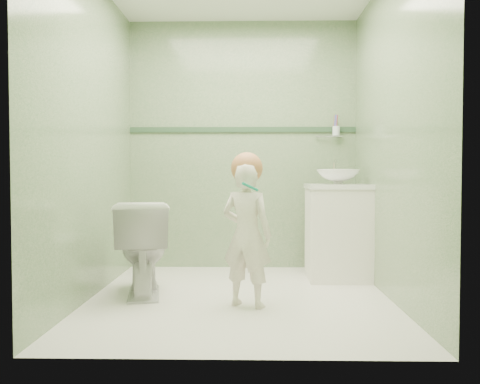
{
  "coord_description": "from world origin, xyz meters",
  "views": [
    {
      "loc": [
        0.08,
        -3.72,
        0.92
      ],
      "look_at": [
        0.0,
        0.15,
        0.78
      ],
      "focal_mm": 38.04,
      "sensor_mm": 36.0,
      "label": 1
    }
  ],
  "objects": [
    {
      "name": "ground",
      "position": [
        0.0,
        0.0,
        0.0
      ],
      "size": [
        2.5,
        2.5,
        0.0
      ],
      "primitive_type": "plane",
      "color": "white",
      "rests_on": "ground"
    },
    {
      "name": "room_shell",
      "position": [
        0.0,
        0.0,
        1.2
      ],
      "size": [
        2.5,
        2.54,
        2.4
      ],
      "color": "gray",
      "rests_on": "ground"
    },
    {
      "name": "faucet",
      "position": [
        0.84,
        0.89,
        0.97
      ],
      "size": [
        0.03,
        0.13,
        0.18
      ],
      "color": "silver",
      "rests_on": "counter"
    },
    {
      "name": "toilet",
      "position": [
        -0.74,
        0.1,
        0.36
      ],
      "size": [
        0.52,
        0.76,
        0.72
      ],
      "primitive_type": "imported",
      "rotation": [
        0.0,
        0.0,
        3.33
      ],
      "color": "white",
      "rests_on": "ground"
    },
    {
      "name": "counter",
      "position": [
        0.84,
        0.7,
        0.81
      ],
      "size": [
        0.54,
        0.52,
        0.04
      ],
      "primitive_type": "cube",
      "color": "white",
      "rests_on": "vanity"
    },
    {
      "name": "cup_holder",
      "position": [
        0.89,
        1.18,
        1.33
      ],
      "size": [
        0.26,
        0.07,
        0.21
      ],
      "color": "silver",
      "rests_on": "room_shell"
    },
    {
      "name": "trim_stripe",
      "position": [
        0.0,
        1.24,
        1.35
      ],
      "size": [
        2.2,
        0.02,
        0.05
      ],
      "primitive_type": "cube",
      "color": "#2E4C33",
      "rests_on": "room_shell"
    },
    {
      "name": "vanity",
      "position": [
        0.84,
        0.7,
        0.4
      ],
      "size": [
        0.52,
        0.5,
        0.8
      ],
      "primitive_type": "cube",
      "color": "white",
      "rests_on": "ground"
    },
    {
      "name": "teal_toothbrush",
      "position": [
        0.07,
        -0.37,
        0.84
      ],
      "size": [
        0.11,
        0.14,
        0.08
      ],
      "color": "#0B8A6D",
      "rests_on": "toddler"
    },
    {
      "name": "basin",
      "position": [
        0.84,
        0.7,
        0.89
      ],
      "size": [
        0.37,
        0.37,
        0.13
      ],
      "primitive_type": "imported",
      "color": "white",
      "rests_on": "counter"
    },
    {
      "name": "toddler",
      "position": [
        0.06,
        -0.23,
        0.5
      ],
      "size": [
        0.43,
        0.36,
        0.99
      ],
      "primitive_type": "imported",
      "rotation": [
        0.0,
        0.0,
        2.74
      ],
      "color": "beige",
      "rests_on": "ground"
    },
    {
      "name": "hair_cap",
      "position": [
        0.06,
        -0.21,
        0.96
      ],
      "size": [
        0.22,
        0.22,
        0.22
      ],
      "primitive_type": "sphere",
      "color": "#C07847",
      "rests_on": "toddler"
    }
  ]
}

